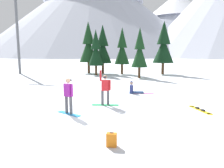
{
  "coord_description": "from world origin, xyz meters",
  "views": [
    {
      "loc": [
        4.01,
        -7.88,
        2.95
      ],
      "look_at": [
        -0.68,
        4.53,
        1.0
      ],
      "focal_mm": 33.65,
      "sensor_mm": 36.0,
      "label": 1
    }
  ],
  "objects_px": {
    "loose_snowboard_near_left": "(200,110)",
    "pine_tree_tall": "(164,45)",
    "snowboarder_midground": "(105,89)",
    "snowboarder_background": "(134,89)",
    "pine_tree_slender": "(88,45)",
    "pine_tree_young": "(140,51)",
    "pine_tree_broad": "(96,51)",
    "pine_tree_twin": "(103,47)",
    "pine_tree_leaning": "(122,49)",
    "backpack_orange": "(112,140)",
    "snowboarder_foreground": "(68,95)",
    "ski_lift_tower": "(17,25)"
  },
  "relations": [
    {
      "from": "loose_snowboard_near_left",
      "to": "pine_tree_tall",
      "type": "xyz_separation_m",
      "value": [
        -4.29,
        18.52,
        3.99
      ]
    },
    {
      "from": "snowboarder_midground",
      "to": "loose_snowboard_near_left",
      "type": "xyz_separation_m",
      "value": [
        5.05,
        0.78,
        -0.93
      ]
    },
    {
      "from": "snowboarder_background",
      "to": "pine_tree_tall",
      "type": "relative_size",
      "value": 0.24
    },
    {
      "from": "pine_tree_slender",
      "to": "pine_tree_young",
      "type": "height_order",
      "value": "pine_tree_slender"
    },
    {
      "from": "pine_tree_broad",
      "to": "pine_tree_twin",
      "type": "bearing_deg",
      "value": 92.51
    },
    {
      "from": "snowboarder_midground",
      "to": "pine_tree_tall",
      "type": "height_order",
      "value": "pine_tree_tall"
    },
    {
      "from": "loose_snowboard_near_left",
      "to": "pine_tree_leaning",
      "type": "relative_size",
      "value": 0.27
    },
    {
      "from": "pine_tree_tall",
      "to": "pine_tree_young",
      "type": "bearing_deg",
      "value": -110.55
    },
    {
      "from": "pine_tree_slender",
      "to": "backpack_orange",
      "type": "bearing_deg",
      "value": -61.41
    },
    {
      "from": "snowboarder_foreground",
      "to": "pine_tree_leaning",
      "type": "relative_size",
      "value": 0.27
    },
    {
      "from": "pine_tree_twin",
      "to": "ski_lift_tower",
      "type": "xyz_separation_m",
      "value": [
        -11.28,
        -4.36,
        3.04
      ]
    },
    {
      "from": "pine_tree_broad",
      "to": "pine_tree_twin",
      "type": "xyz_separation_m",
      "value": [
        -0.11,
        2.58,
        0.51
      ]
    },
    {
      "from": "snowboarder_foreground",
      "to": "pine_tree_leaning",
      "type": "xyz_separation_m",
      "value": [
        -3.68,
        19.7,
        2.61
      ]
    },
    {
      "from": "loose_snowboard_near_left",
      "to": "ski_lift_tower",
      "type": "distance_m",
      "value": 27.68
    },
    {
      "from": "snowboarder_foreground",
      "to": "pine_tree_tall",
      "type": "distance_m",
      "value": 21.84
    },
    {
      "from": "pine_tree_slender",
      "to": "pine_tree_leaning",
      "type": "relative_size",
      "value": 1.16
    },
    {
      "from": "snowboarder_background",
      "to": "loose_snowboard_near_left",
      "type": "height_order",
      "value": "snowboarder_background"
    },
    {
      "from": "pine_tree_leaning",
      "to": "pine_tree_young",
      "type": "height_order",
      "value": "pine_tree_leaning"
    },
    {
      "from": "pine_tree_twin",
      "to": "pine_tree_young",
      "type": "bearing_deg",
      "value": -29.46
    },
    {
      "from": "pine_tree_leaning",
      "to": "pine_tree_broad",
      "type": "bearing_deg",
      "value": -135.8
    },
    {
      "from": "pine_tree_slender",
      "to": "ski_lift_tower",
      "type": "xyz_separation_m",
      "value": [
        -9.05,
        -4.24,
        2.74
      ]
    },
    {
      "from": "pine_tree_tall",
      "to": "pine_tree_slender",
      "type": "bearing_deg",
      "value": -168.79
    },
    {
      "from": "pine_tree_broad",
      "to": "pine_tree_young",
      "type": "relative_size",
      "value": 1.01
    },
    {
      "from": "backpack_orange",
      "to": "pine_tree_tall",
      "type": "height_order",
      "value": "pine_tree_tall"
    },
    {
      "from": "loose_snowboard_near_left",
      "to": "pine_tree_young",
      "type": "distance_m",
      "value": 14.84
    },
    {
      "from": "backpack_orange",
      "to": "pine_tree_twin",
      "type": "height_order",
      "value": "pine_tree_twin"
    },
    {
      "from": "backpack_orange",
      "to": "pine_tree_slender",
      "type": "bearing_deg",
      "value": 118.59
    },
    {
      "from": "loose_snowboard_near_left",
      "to": "pine_tree_twin",
      "type": "bearing_deg",
      "value": 127.31
    },
    {
      "from": "pine_tree_leaning",
      "to": "pine_tree_twin",
      "type": "relative_size",
      "value": 0.93
    },
    {
      "from": "pine_tree_broad",
      "to": "pine_tree_slender",
      "type": "height_order",
      "value": "pine_tree_slender"
    },
    {
      "from": "backpack_orange",
      "to": "pine_tree_broad",
      "type": "bearing_deg",
      "value": 116.29
    },
    {
      "from": "snowboarder_background",
      "to": "snowboarder_foreground",
      "type": "bearing_deg",
      "value": -104.21
    },
    {
      "from": "pine_tree_twin",
      "to": "pine_tree_young",
      "type": "distance_m",
      "value": 7.21
    },
    {
      "from": "backpack_orange",
      "to": "pine_tree_slender",
      "type": "distance_m",
      "value": 25.46
    },
    {
      "from": "snowboarder_background",
      "to": "loose_snowboard_near_left",
      "type": "relative_size",
      "value": 1.03
    },
    {
      "from": "pine_tree_slender",
      "to": "pine_tree_twin",
      "type": "distance_m",
      "value": 2.25
    },
    {
      "from": "snowboarder_midground",
      "to": "pine_tree_young",
      "type": "height_order",
      "value": "pine_tree_young"
    },
    {
      "from": "pine_tree_slender",
      "to": "ski_lift_tower",
      "type": "bearing_deg",
      "value": -154.88
    },
    {
      "from": "pine_tree_broad",
      "to": "pine_tree_tall",
      "type": "bearing_deg",
      "value": 29.03
    },
    {
      "from": "loose_snowboard_near_left",
      "to": "snowboarder_background",
      "type": "bearing_deg",
      "value": 143.46
    },
    {
      "from": "snowboarder_midground",
      "to": "pine_tree_slender",
      "type": "height_order",
      "value": "pine_tree_slender"
    },
    {
      "from": "snowboarder_midground",
      "to": "pine_tree_tall",
      "type": "bearing_deg",
      "value": 87.75
    },
    {
      "from": "ski_lift_tower",
      "to": "snowboarder_midground",
      "type": "bearing_deg",
      "value": -34.52
    },
    {
      "from": "snowboarder_midground",
      "to": "backpack_orange",
      "type": "xyz_separation_m",
      "value": [
        2.25,
        -4.89,
        -0.73
      ]
    },
    {
      "from": "snowboarder_foreground",
      "to": "snowboarder_background",
      "type": "height_order",
      "value": "snowboarder_foreground"
    },
    {
      "from": "pine_tree_tall",
      "to": "pine_tree_young",
      "type": "distance_m",
      "value": 5.93
    },
    {
      "from": "snowboarder_midground",
      "to": "pine_tree_young",
      "type": "distance_m",
      "value": 14.04
    },
    {
      "from": "pine_tree_young",
      "to": "ski_lift_tower",
      "type": "height_order",
      "value": "ski_lift_tower"
    },
    {
      "from": "pine_tree_tall",
      "to": "backpack_orange",
      "type": "bearing_deg",
      "value": -86.47
    },
    {
      "from": "ski_lift_tower",
      "to": "snowboarder_foreground",
      "type": "bearing_deg",
      "value": -40.44
    }
  ]
}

